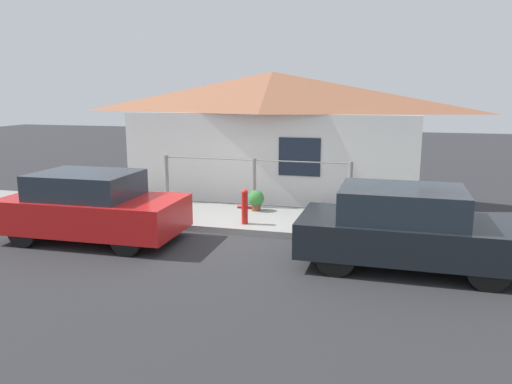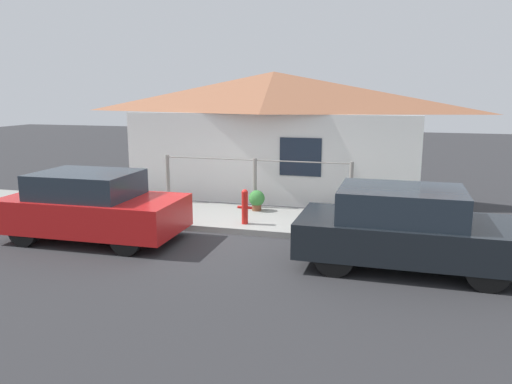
{
  "view_description": "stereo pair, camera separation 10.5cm",
  "coord_description": "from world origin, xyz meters",
  "px_view_note": "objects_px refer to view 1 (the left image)",
  "views": [
    {
      "loc": [
        3.28,
        -9.84,
        3.02
      ],
      "look_at": [
        0.54,
        0.3,
        0.9
      ],
      "focal_mm": 35.0,
      "sensor_mm": 36.0,
      "label": 1
    },
    {
      "loc": [
        3.38,
        -9.82,
        3.02
      ],
      "look_at": [
        0.54,
        0.3,
        0.9
      ],
      "focal_mm": 35.0,
      "sensor_mm": 36.0,
      "label": 2
    }
  ],
  "objects_px": {
    "potted_plant_near_hydrant": "(256,199)",
    "potted_plant_corner": "(421,213)",
    "car_right": "(407,228)",
    "fire_hydrant": "(245,206)",
    "car_left": "(92,207)",
    "potted_plant_by_fence": "(140,198)"
  },
  "relations": [
    {
      "from": "car_left",
      "to": "potted_plant_near_hydrant",
      "type": "bearing_deg",
      "value": 45.42
    },
    {
      "from": "potted_plant_by_fence",
      "to": "fire_hydrant",
      "type": "bearing_deg",
      "value": -15.22
    },
    {
      "from": "potted_plant_by_fence",
      "to": "potted_plant_corner",
      "type": "distance_m",
      "value": 6.76
    },
    {
      "from": "fire_hydrant",
      "to": "potted_plant_corner",
      "type": "height_order",
      "value": "fire_hydrant"
    },
    {
      "from": "potted_plant_near_hydrant",
      "to": "potted_plant_corner",
      "type": "height_order",
      "value": "potted_plant_corner"
    },
    {
      "from": "car_left",
      "to": "potted_plant_by_fence",
      "type": "bearing_deg",
      "value": 93.67
    },
    {
      "from": "fire_hydrant",
      "to": "potted_plant_corner",
      "type": "relative_size",
      "value": 1.48
    },
    {
      "from": "car_right",
      "to": "fire_hydrant",
      "type": "xyz_separation_m",
      "value": [
        -3.39,
        1.57,
        -0.16
      ]
    },
    {
      "from": "potted_plant_by_fence",
      "to": "potted_plant_corner",
      "type": "relative_size",
      "value": 0.92
    },
    {
      "from": "potted_plant_corner",
      "to": "car_left",
      "type": "bearing_deg",
      "value": -159.53
    },
    {
      "from": "potted_plant_near_hydrant",
      "to": "potted_plant_corner",
      "type": "distance_m",
      "value": 3.88
    },
    {
      "from": "car_left",
      "to": "potted_plant_corner",
      "type": "relative_size",
      "value": 6.93
    },
    {
      "from": "car_right",
      "to": "fire_hydrant",
      "type": "bearing_deg",
      "value": 155.61
    },
    {
      "from": "potted_plant_corner",
      "to": "potted_plant_near_hydrant",
      "type": "bearing_deg",
      "value": 173.92
    },
    {
      "from": "potted_plant_near_hydrant",
      "to": "car_left",
      "type": "bearing_deg",
      "value": -133.44
    },
    {
      "from": "fire_hydrant",
      "to": "potted_plant_by_fence",
      "type": "xyz_separation_m",
      "value": [
        -3.0,
        0.81,
        -0.15
      ]
    },
    {
      "from": "car_left",
      "to": "fire_hydrant",
      "type": "height_order",
      "value": "car_left"
    },
    {
      "from": "car_left",
      "to": "potted_plant_by_fence",
      "type": "distance_m",
      "value": 2.41
    },
    {
      "from": "car_left",
      "to": "potted_plant_corner",
      "type": "xyz_separation_m",
      "value": [
        6.56,
        2.45,
        -0.29
      ]
    },
    {
      "from": "fire_hydrant",
      "to": "potted_plant_corner",
      "type": "bearing_deg",
      "value": 13.14
    },
    {
      "from": "car_right",
      "to": "potted_plant_corner",
      "type": "xyz_separation_m",
      "value": [
        0.37,
        2.45,
        -0.29
      ]
    },
    {
      "from": "potted_plant_corner",
      "to": "car_right",
      "type": "bearing_deg",
      "value": -98.65
    }
  ]
}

